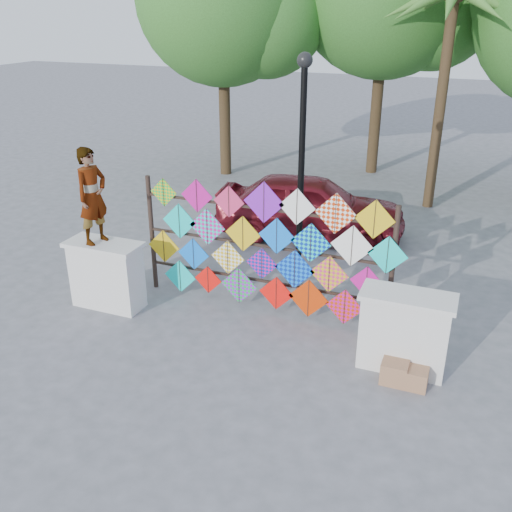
% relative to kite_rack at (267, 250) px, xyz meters
% --- Properties ---
extents(ground, '(80.00, 80.00, 0.00)m').
position_rel_kite_rack_xyz_m(ground, '(-0.12, -0.73, -1.22)').
color(ground, gray).
rests_on(ground, ground).
extents(parapet_left, '(1.40, 0.65, 1.28)m').
position_rel_kite_rack_xyz_m(parapet_left, '(-2.82, -0.93, -0.57)').
color(parapet_left, white).
rests_on(parapet_left, ground).
extents(parapet_right, '(1.40, 0.65, 1.28)m').
position_rel_kite_rack_xyz_m(parapet_right, '(2.58, -0.93, -0.57)').
color(parapet_right, white).
rests_on(parapet_right, ground).
extents(kite_rack, '(4.89, 0.24, 2.46)m').
position_rel_kite_rack_xyz_m(kite_rack, '(0.00, 0.00, 0.00)').
color(kite_rack, black).
rests_on(kite_rack, ground).
extents(palm_tree, '(3.62, 3.62, 5.83)m').
position_rel_kite_rack_xyz_m(palm_tree, '(2.08, 7.27, 3.73)').
color(palm_tree, '#47321E').
rests_on(palm_tree, ground).
extents(vendor_woman, '(0.53, 0.70, 1.73)m').
position_rel_kite_rack_xyz_m(vendor_woman, '(-2.93, -0.93, 0.92)').
color(vendor_woman, '#99999E').
rests_on(vendor_woman, parapet_left).
extents(sedan, '(4.74, 2.50, 1.54)m').
position_rel_kite_rack_xyz_m(sedan, '(-0.36, 3.84, -0.45)').
color(sedan, maroon).
rests_on(sedan, ground).
extents(lamppost, '(0.28, 0.28, 4.46)m').
position_rel_kite_rack_xyz_m(lamppost, '(0.18, 1.27, 1.47)').
color(lamppost, black).
rests_on(lamppost, ground).
extents(cardboard_box_near, '(0.39, 0.35, 0.35)m').
position_rel_kite_rack_xyz_m(cardboard_box_near, '(2.55, -1.35, -1.05)').
color(cardboard_box_near, '#A1704E').
rests_on(cardboard_box_near, ground).
extents(cardboard_box_far, '(0.36, 0.33, 0.30)m').
position_rel_kite_rack_xyz_m(cardboard_box_far, '(2.86, -1.36, -1.07)').
color(cardboard_box_far, '#A1704E').
rests_on(cardboard_box_far, ground).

